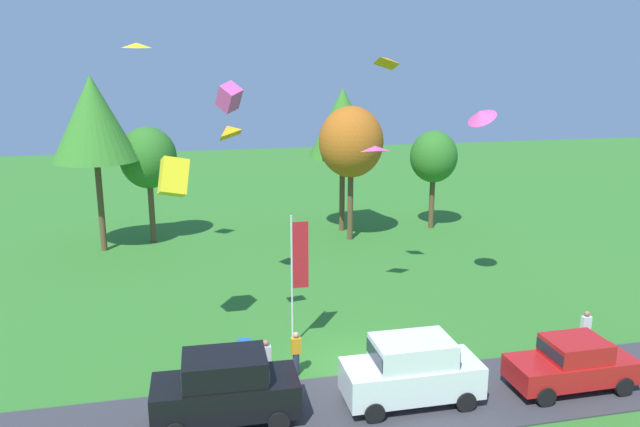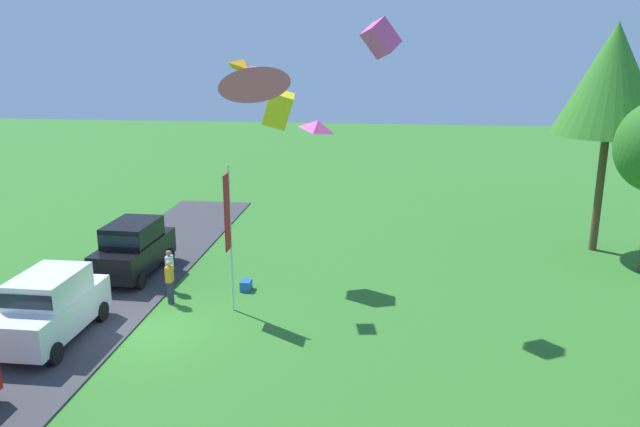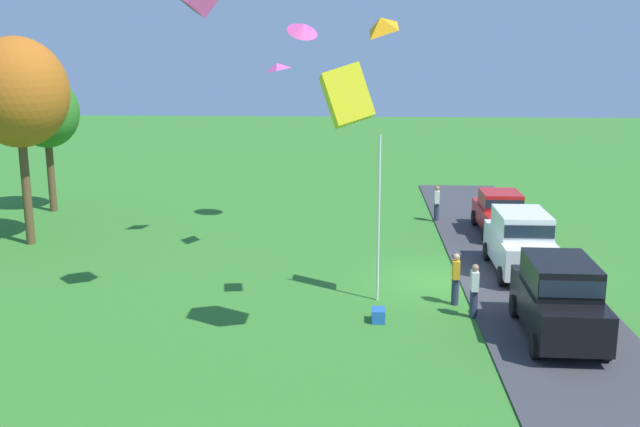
% 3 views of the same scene
% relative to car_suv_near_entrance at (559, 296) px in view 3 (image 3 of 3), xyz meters
% --- Properties ---
extents(ground_plane, '(120.00, 120.00, 0.00)m').
position_rel_car_suv_near_entrance_xyz_m(ground_plane, '(5.22, 2.75, -1.30)').
color(ground_plane, '#337528').
extents(pavement_strip, '(36.00, 4.40, 0.06)m').
position_rel_car_suv_near_entrance_xyz_m(pavement_strip, '(5.22, -0.14, -1.27)').
color(pavement_strip, '#38383D').
rests_on(pavement_strip, ground).
extents(car_suv_near_entrance, '(4.65, 2.15, 2.28)m').
position_rel_car_suv_near_entrance_xyz_m(car_suv_near_entrance, '(0.00, 0.00, 0.00)').
color(car_suv_near_entrance, black).
rests_on(car_suv_near_entrance, ground).
extents(car_suv_by_flagpole, '(4.61, 2.06, 2.28)m').
position_rel_car_suv_near_entrance_xyz_m(car_suv_by_flagpole, '(6.15, -0.22, 0.00)').
color(car_suv_by_flagpole, white).
rests_on(car_suv_by_flagpole, ground).
extents(car_sedan_far_end, '(4.41, 1.97, 1.84)m').
position_rel_car_suv_near_entrance_xyz_m(car_sedan_far_end, '(11.97, -0.57, -0.25)').
color(car_sedan_far_end, red).
rests_on(car_sedan_far_end, ground).
extents(person_beside_suv, '(0.36, 0.24, 1.71)m').
position_rel_car_suv_near_entrance_xyz_m(person_beside_suv, '(2.73, 2.54, -0.42)').
color(person_beside_suv, '#2D334C').
rests_on(person_beside_suv, ground).
extents(person_on_lawn, '(0.36, 0.24, 1.71)m').
position_rel_car_suv_near_entrance_xyz_m(person_on_lawn, '(14.27, 1.96, -0.42)').
color(person_on_lawn, '#2D334C').
rests_on(person_on_lawn, ground).
extents(person_watching_sky, '(0.36, 0.24, 1.71)m').
position_rel_car_suv_near_entrance_xyz_m(person_watching_sky, '(1.58, 2.12, -0.42)').
color(person_watching_sky, '#2D334C').
rests_on(person_watching_sky, ground).
extents(tree_far_right, '(4.05, 4.05, 8.54)m').
position_rel_car_suv_near_entrance_xyz_m(tree_far_right, '(9.39, 19.42, 4.99)').
color(tree_far_right, brown).
rests_on(tree_far_right, ground).
extents(tree_center_back, '(3.18, 3.18, 6.71)m').
position_rel_car_suv_near_entrance_xyz_m(tree_center_back, '(15.60, 20.94, 3.62)').
color(tree_center_back, brown).
rests_on(tree_center_back, ground).
extents(flag_banner, '(0.71, 0.08, 5.45)m').
position_rel_car_suv_near_entrance_xyz_m(flag_banner, '(3.28, 5.03, 2.15)').
color(flag_banner, silver).
rests_on(flag_banner, ground).
extents(cooler_box, '(0.56, 0.40, 0.40)m').
position_rel_car_suv_near_entrance_xyz_m(cooler_box, '(1.09, 5.05, -1.10)').
color(cooler_box, blue).
rests_on(cooler_box, ground).
extents(kite_delta_near_flag, '(1.78, 1.77, 1.07)m').
position_rel_car_suv_near_entrance_xyz_m(kite_delta_near_flag, '(12.33, 8.10, 7.58)').
color(kite_delta_near_flag, '#EA4C9E').
extents(kite_diamond_low_drifter, '(1.21, 1.20, 0.70)m').
position_rel_car_suv_near_entrance_xyz_m(kite_diamond_low_drifter, '(0.72, 5.16, 7.45)').
color(kite_diamond_low_drifter, orange).
extents(kite_diamond_trailing_tail, '(1.03, 0.75, 0.40)m').
position_rel_car_suv_near_entrance_xyz_m(kite_diamond_trailing_tail, '(7.56, 8.73, 6.11)').
color(kite_diamond_trailing_tail, '#EA4C9E').
extents(kite_box_high_right, '(1.31, 1.46, 1.75)m').
position_rel_car_suv_near_entrance_xyz_m(kite_box_high_right, '(-1.32, 6.02, 5.66)').
color(kite_box_high_right, yellow).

